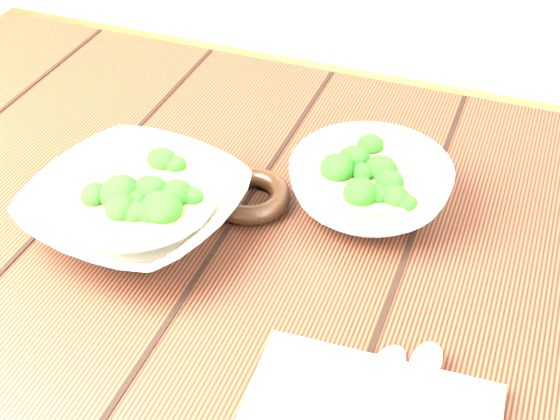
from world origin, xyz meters
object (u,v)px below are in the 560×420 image
object	(u,v)px
table	(245,311)
soup_bowl_back	(370,184)
trivet	(250,196)
soup_bowl_front	(136,206)

from	to	relation	value
table	soup_bowl_back	bearing A→B (deg)	41.85
trivet	soup_bowl_front	bearing A→B (deg)	-140.36
soup_bowl_back	table	bearing A→B (deg)	-138.15
table	soup_bowl_back	xyz separation A→B (m)	(0.12, 0.11, 0.15)
trivet	soup_bowl_back	bearing A→B (deg)	18.82
soup_bowl_front	table	bearing A→B (deg)	11.98
table	soup_bowl_front	xyz separation A→B (m)	(-0.12, -0.02, 0.15)
soup_bowl_front	trivet	distance (m)	0.13
soup_bowl_front	trivet	xyz separation A→B (m)	(0.10, 0.08, -0.02)
table	trivet	size ratio (longest dim) A/B	12.30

